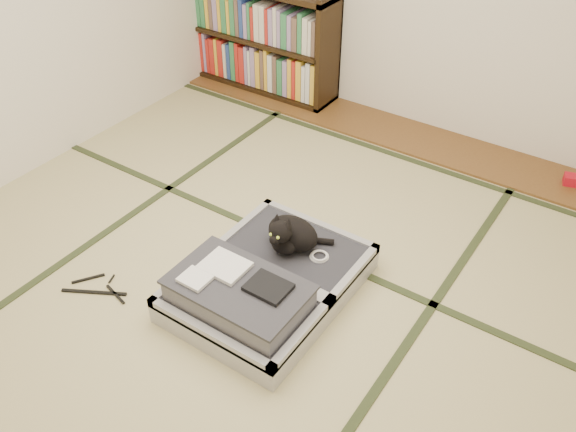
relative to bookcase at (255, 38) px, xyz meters
The scene contains 10 objects.
floor 2.57m from the bookcase, 54.71° to the right, with size 4.50×4.50×0.00m, color #CCC588.
wood_strip 1.53m from the bookcase, ahead, with size 4.00×0.50×0.02m, color brown.
red_item 2.84m from the bookcase, ahead, with size 0.15×0.09×0.07m, color red.
room_shell 2.73m from the bookcase, 54.71° to the right, with size 4.50×4.50×4.50m.
tatami_borders 2.19m from the bookcase, 47.08° to the right, with size 4.00×4.50×0.01m.
bookcase is the anchor object (origin of this frame).
suitcase 2.74m from the bookcase, 52.56° to the right, with size 0.81×1.09×0.32m.
cat 2.49m from the bookcase, 48.86° to the right, with size 0.36×0.36×0.29m.
cable_coil 2.60m from the bookcase, 45.41° to the right, with size 0.11×0.11×0.03m.
hanger 2.80m from the bookcase, 72.75° to the right, with size 0.38×0.27×0.01m.
Camera 1 is at (1.67, -2.03, 2.49)m, focal length 38.00 mm.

